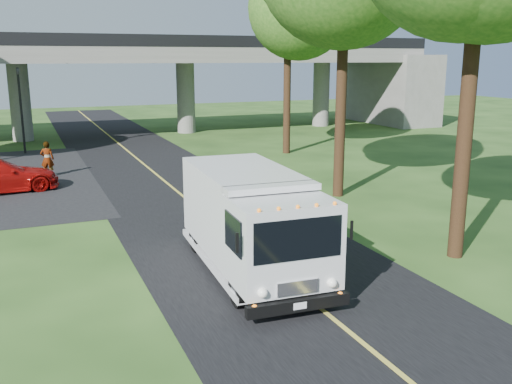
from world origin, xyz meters
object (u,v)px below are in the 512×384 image
traffic_signal (20,101)px  pedestrian (47,159)px  step_van (251,219)px  tree_right_far (292,13)px

traffic_signal → pedestrian: 8.36m
traffic_signal → step_van: size_ratio=0.77×
traffic_signal → pedestrian: size_ratio=2.94×
step_van → pedestrian: step_van is taller
pedestrian → step_van: bearing=118.3°
traffic_signal → step_van: 24.50m
pedestrian → tree_right_far: bearing=-160.2°
tree_right_far → traffic_signal: bearing=157.9°
traffic_signal → pedestrian: traffic_signal is taller
tree_right_far → step_van: bearing=-119.0°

